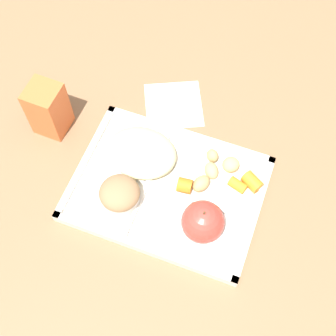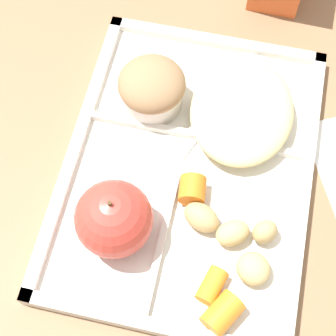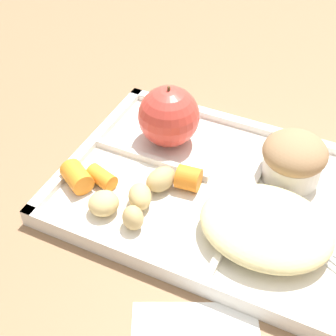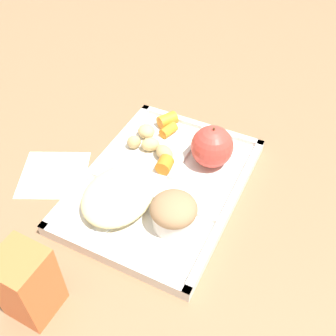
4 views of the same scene
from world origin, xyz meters
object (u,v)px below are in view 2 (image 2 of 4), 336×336
green_apple (114,219)px  bran_muffin (152,88)px  lunch_tray (188,169)px  plastic_fork (228,97)px

green_apple → bran_muffin: green_apple is taller
lunch_tray → green_apple: bearing=147.0°
green_apple → plastic_fork: size_ratio=0.52×
lunch_tray → bran_muffin: size_ratio=4.75×
lunch_tray → plastic_fork: size_ratio=2.24×
green_apple → lunch_tray: bearing=-33.0°
bran_muffin → plastic_fork: size_ratio=0.47×
plastic_fork → bran_muffin: bearing=107.5°
bran_muffin → lunch_tray: bearing=-141.8°
lunch_tray → green_apple: (-0.08, 0.06, 0.04)m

